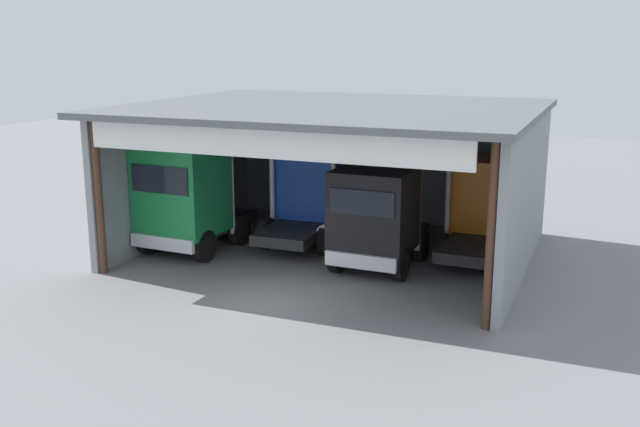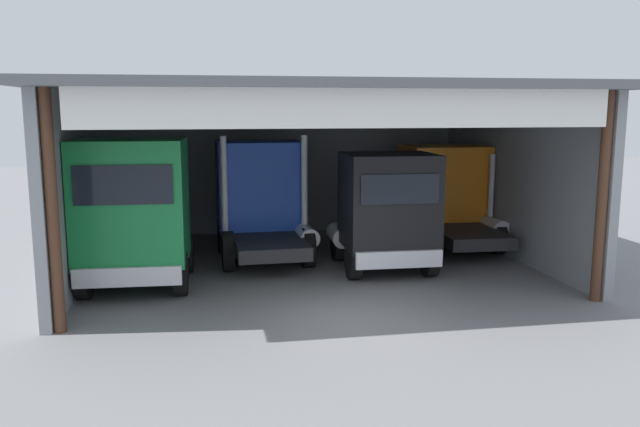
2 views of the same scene
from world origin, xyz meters
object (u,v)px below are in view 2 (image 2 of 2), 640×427
at_px(truck_black_center_bay, 385,210).
at_px(truck_green_right_bay, 134,212).
at_px(truck_orange_left_bay, 447,194).
at_px(tool_cart, 270,222).
at_px(oil_drum, 297,225).
at_px(truck_blue_center_right_bay, 262,197).

bearing_deg(truck_black_center_bay, truck_green_right_bay, 6.70).
distance_m(truck_black_center_bay, truck_orange_left_bay, 4.26).
bearing_deg(tool_cart, truck_black_center_bay, -64.73).
height_order(oil_drum, tool_cart, tool_cart).
relative_size(truck_blue_center_right_bay, truck_black_center_bay, 1.03).
bearing_deg(truck_green_right_bay, truck_black_center_bay, -172.14).
xyz_separation_m(truck_blue_center_right_bay, truck_black_center_bay, (3.15, -2.33, -0.12)).
height_order(truck_green_right_bay, truck_orange_left_bay, truck_green_right_bay).
height_order(truck_black_center_bay, tool_cart, truck_black_center_bay).
relative_size(truck_green_right_bay, truck_black_center_bay, 1.02).
bearing_deg(tool_cart, truck_green_right_bay, -123.21).
xyz_separation_m(truck_green_right_bay, tool_cart, (3.99, 6.09, -1.46)).
xyz_separation_m(truck_blue_center_right_bay, oil_drum, (1.43, 2.71, -1.39)).
xyz_separation_m(truck_green_right_bay, truck_black_center_bay, (6.57, 0.62, -0.26)).
height_order(truck_green_right_bay, truck_blue_center_right_bay, truck_green_right_bay).
bearing_deg(oil_drum, truck_orange_left_bay, -23.12).
height_order(truck_blue_center_right_bay, tool_cart, truck_blue_center_right_bay).
bearing_deg(truck_blue_center_right_bay, tool_cart, 78.28).
xyz_separation_m(truck_green_right_bay, truck_orange_left_bay, (9.56, 3.65, -0.26)).
bearing_deg(truck_green_right_bay, truck_blue_center_right_bay, -136.74).
xyz_separation_m(truck_green_right_bay, truck_blue_center_right_bay, (3.42, 2.95, -0.14)).
distance_m(truck_black_center_bay, tool_cart, 6.18).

